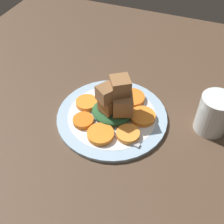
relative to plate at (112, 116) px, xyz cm
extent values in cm
cube|color=#4C3828|center=(0.00, 0.00, -1.52)|extent=(120.00, 120.00, 2.00)
cylinder|color=#99B7D1|center=(0.00, 0.00, -0.02)|extent=(27.65, 27.65, 1.00)
cylinder|color=white|center=(0.00, 0.00, 0.03)|extent=(22.12, 22.12, 1.00)
cylinder|color=orange|center=(0.38, -7.30, 1.17)|extent=(6.30, 6.30, 1.19)
cylinder|color=orange|center=(5.91, -4.90, 1.17)|extent=(5.52, 5.52, 1.19)
cylinder|color=orange|center=(7.38, 1.69, 1.17)|extent=(6.37, 6.37, 1.19)
cylinder|color=orange|center=(2.86, 7.12, 1.17)|extent=(6.70, 6.70, 1.19)
cylinder|color=orange|center=(-3.56, 6.90, 1.17)|extent=(6.18, 6.18, 1.19)
cylinder|color=orange|center=(-7.45, 1.09, 1.17)|extent=(5.60, 5.60, 1.19)
cylinder|color=orange|center=(-5.57, -4.91, 1.17)|extent=(5.10, 5.10, 1.19)
ellipsoid|color=#235128|center=(0.00, 0.00, 1.72)|extent=(10.16, 9.14, 2.28)
cube|color=brown|center=(-0.62, -0.82, 4.74)|extent=(4.96, 4.96, 3.75)
cube|color=brown|center=(2.70, -0.33, 5.18)|extent=(6.07, 6.07, 4.64)
cube|color=brown|center=(-1.00, -1.28, 8.42)|extent=(5.13, 5.13, 3.71)
cube|color=olive|center=(1.52, 1.24, 9.42)|extent=(6.05, 6.05, 4.37)
cube|color=#B2B2B7|center=(3.72, -6.01, 0.78)|extent=(11.57, 3.14, 0.40)
cube|color=#B2B2B7|center=(-2.66, -4.86, 0.78)|extent=(1.79, 2.52, 0.40)
cube|color=#B2B2B7|center=(-5.76, -5.31, 0.78)|extent=(4.53, 1.11, 0.40)
cube|color=#B2B2B7|center=(-5.64, -4.65, 0.78)|extent=(4.53, 1.11, 0.40)
cube|color=#B2B2B7|center=(-5.53, -4.00, 0.78)|extent=(4.53, 1.11, 0.40)
cube|color=#B2B2B7|center=(-5.41, -3.34, 0.78)|extent=(4.53, 1.11, 0.40)
cylinder|color=silver|center=(23.28, 5.55, 4.36)|extent=(7.65, 7.65, 9.76)
camera|label=1|loc=(17.70, -45.28, 51.28)|focal=45.00mm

